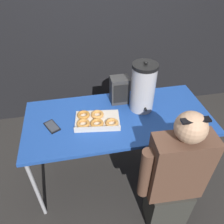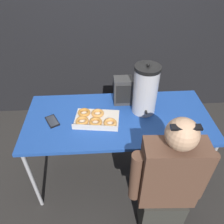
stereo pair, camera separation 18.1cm
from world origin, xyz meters
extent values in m
plane|color=#2D2B28|center=(0.00, 0.00, 0.00)|extent=(12.00, 12.00, 0.00)
cube|color=black|center=(0.00, 1.18, 1.33)|extent=(6.00, 0.10, 2.66)
cube|color=#1E479E|center=(0.00, 0.00, 0.77)|extent=(1.57, 0.72, 0.03)
cylinder|color=#ADADB2|center=(-0.74, -0.31, 0.38)|extent=(0.03, 0.03, 0.75)
cylinder|color=#ADADB2|center=(0.74, -0.31, 0.38)|extent=(0.03, 0.03, 0.75)
cylinder|color=#ADADB2|center=(-0.74, 0.31, 0.38)|extent=(0.03, 0.03, 0.75)
cylinder|color=#ADADB2|center=(0.74, 0.31, 0.38)|extent=(0.03, 0.03, 0.75)
cube|color=beige|center=(-0.18, -0.02, 0.79)|extent=(0.39, 0.30, 0.02)
cube|color=beige|center=(-0.20, -0.15, 0.81)|extent=(0.36, 0.06, 0.04)
torus|color=#C5823B|center=(-0.30, -0.06, 0.81)|extent=(0.15, 0.15, 0.03)
torus|color=#C07D36|center=(-0.19, -0.08, 0.81)|extent=(0.12, 0.12, 0.03)
torus|color=#CC8A43|center=(-0.08, -0.10, 0.81)|extent=(0.13, 0.13, 0.03)
torus|color=#B8762F|center=(-0.29, 0.04, 0.81)|extent=(0.14, 0.14, 0.03)
torus|color=#CC8942|center=(-0.18, 0.03, 0.81)|extent=(0.14, 0.14, 0.03)
cylinder|color=#B7B7BC|center=(0.22, 0.08, 0.98)|extent=(0.20, 0.20, 0.40)
cylinder|color=black|center=(0.22, 0.08, 1.19)|extent=(0.21, 0.21, 0.03)
sphere|color=black|center=(0.22, 0.08, 1.22)|extent=(0.03, 0.03, 0.03)
cylinder|color=black|center=(0.22, -0.03, 0.85)|extent=(0.02, 0.05, 0.02)
cube|color=black|center=(-0.55, -0.02, 0.78)|extent=(0.14, 0.17, 0.01)
cube|color=#2D333D|center=(-0.55, -0.02, 0.79)|extent=(0.12, 0.15, 0.00)
cube|color=#333333|center=(0.05, 0.22, 0.90)|extent=(0.16, 0.12, 0.25)
cube|color=black|center=(0.05, 0.15, 0.90)|extent=(0.13, 0.01, 0.18)
cube|color=#33332D|center=(0.31, -0.55, 0.22)|extent=(0.34, 0.24, 0.44)
cube|color=brown|center=(0.31, -0.55, 0.73)|extent=(0.42, 0.20, 0.57)
sphere|color=tan|center=(0.31, -0.55, 1.11)|extent=(0.20, 0.20, 0.20)
cube|color=black|center=(0.31, -0.58, 1.19)|extent=(0.17, 0.05, 0.01)
cylinder|color=brown|center=(0.54, -0.56, 0.70)|extent=(0.09, 0.09, 0.46)
cylinder|color=brown|center=(0.08, -0.54, 0.70)|extent=(0.09, 0.09, 0.46)
camera|label=1|loc=(-0.32, -1.37, 1.99)|focal=35.00mm
camera|label=2|loc=(-0.14, -1.39, 1.99)|focal=35.00mm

